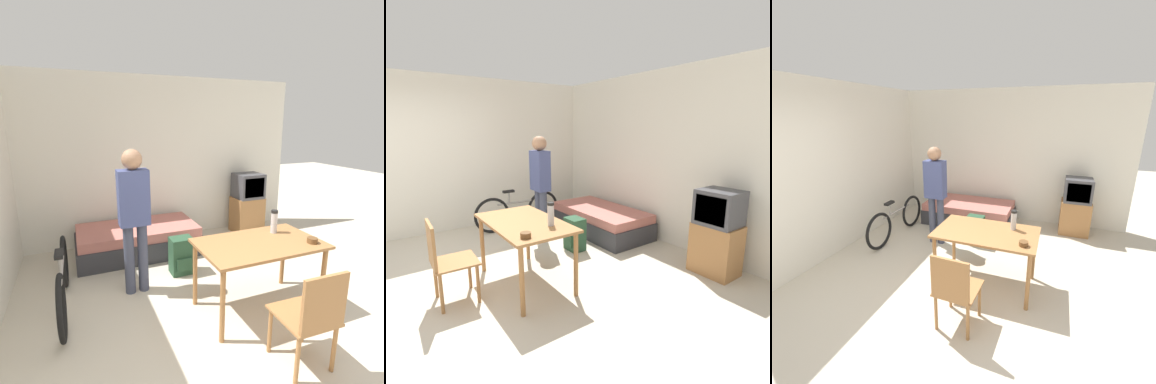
# 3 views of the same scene
# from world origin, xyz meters

# --- Properties ---
(ground_plane) EXTENTS (20.00, 20.00, 0.00)m
(ground_plane) POSITION_xyz_m (0.00, 0.00, 0.00)
(ground_plane) COLOR beige
(wall_back) EXTENTS (5.16, 0.06, 2.70)m
(wall_back) POSITION_xyz_m (0.00, 3.34, 1.35)
(wall_back) COLOR silver
(wall_back) RESTS_ON ground_plane
(wall_left) EXTENTS (0.06, 4.31, 2.70)m
(wall_left) POSITION_xyz_m (-2.11, 1.65, 1.35)
(wall_left) COLOR silver
(wall_left) RESTS_ON ground_plane
(daybed) EXTENTS (1.81, 0.92, 0.44)m
(daybed) POSITION_xyz_m (-0.43, 2.77, 0.22)
(daybed) COLOR #333338
(daybed) RESTS_ON ground_plane
(tv) EXTENTS (0.53, 0.43, 1.08)m
(tv) POSITION_xyz_m (1.62, 2.95, 0.54)
(tv) COLOR #9E6B3D
(tv) RESTS_ON ground_plane
(dining_table) EXTENTS (1.29, 0.76, 0.76)m
(dining_table) POSITION_xyz_m (0.45, 0.89, 0.67)
(dining_table) COLOR #9E6B3D
(dining_table) RESTS_ON ground_plane
(wooden_chair) EXTENTS (0.45, 0.45, 0.90)m
(wooden_chair) POSITION_xyz_m (0.36, 0.03, 0.51)
(wooden_chair) COLOR #9E6B3D
(wooden_chair) RESTS_ON ground_plane
(bicycle) EXTENTS (0.08, 1.64, 0.73)m
(bicycle) POSITION_xyz_m (-1.48, 1.68, 0.33)
(bicycle) COLOR black
(bicycle) RESTS_ON ground_plane
(person_standing) EXTENTS (0.34, 0.23, 1.70)m
(person_standing) POSITION_xyz_m (-0.68, 1.72, 0.99)
(person_standing) COLOR #3D4256
(person_standing) RESTS_ON ground_plane
(thermos_flask) EXTENTS (0.08, 0.08, 0.26)m
(thermos_flask) POSITION_xyz_m (0.76, 1.07, 0.91)
(thermos_flask) COLOR #B7B7BC
(thermos_flask) RESTS_ON dining_table
(mate_bowl) EXTENTS (0.11, 0.11, 0.06)m
(mate_bowl) POSITION_xyz_m (0.94, 0.67, 0.79)
(mate_bowl) COLOR brown
(mate_bowl) RESTS_ON dining_table
(backpack) EXTENTS (0.29, 0.25, 0.50)m
(backpack) POSITION_xyz_m (-0.04, 1.93, 0.25)
(backpack) COLOR #284C33
(backpack) RESTS_ON ground_plane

